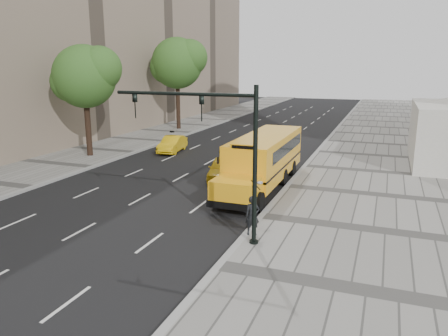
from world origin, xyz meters
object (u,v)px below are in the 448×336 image
(taxi_near, at_px, (222,168))
(tree_b, at_px, (85,76))
(tree_c, at_px, (178,63))
(traffic_signal, at_px, (221,144))
(school_bus, at_px, (264,156))
(pedestrian, at_px, (252,216))
(taxi_far, at_px, (172,144))

(taxi_near, bearing_deg, tree_b, 153.21)
(tree_c, distance_m, traffic_signal, 31.94)
(school_bus, height_order, pedestrian, school_bus)
(tree_b, distance_m, taxi_near, 13.54)
(taxi_far, relative_size, traffic_signal, 0.63)
(pedestrian, height_order, traffic_signal, traffic_signal)
(pedestrian, bearing_deg, taxi_near, 93.88)
(tree_b, height_order, pedestrian, tree_b)
(tree_c, relative_size, traffic_signal, 1.56)
(school_bus, height_order, traffic_signal, traffic_signal)
(taxi_near, bearing_deg, taxi_far, 121.54)
(pedestrian, bearing_deg, tree_b, 121.58)
(pedestrian, xyz_separation_m, traffic_signal, (-1.08, -0.84, 3.11))
(school_bus, bearing_deg, tree_b, 168.63)
(taxi_far, xyz_separation_m, pedestrian, (11.64, -15.36, 0.32))
(school_bus, height_order, taxi_near, school_bus)
(tree_b, xyz_separation_m, taxi_far, (5.04, 4.13, -5.60))
(taxi_far, bearing_deg, tree_c, 105.55)
(school_bus, xyz_separation_m, traffic_signal, (0.69, -9.08, 2.33))
(school_bus, distance_m, taxi_far, 12.22)
(tree_c, xyz_separation_m, taxi_far, (5.03, -11.49, -6.61))
(pedestrian, bearing_deg, taxi_far, 102.68)
(tree_b, height_order, tree_c, tree_c)
(traffic_signal, bearing_deg, taxi_near, 110.64)
(school_bus, relative_size, taxi_near, 2.87)
(school_bus, distance_m, traffic_signal, 9.40)
(school_bus, relative_size, taxi_far, 2.88)
(pedestrian, bearing_deg, tree_c, 97.36)
(tree_b, height_order, taxi_near, tree_b)
(tree_c, relative_size, pedestrian, 6.02)
(tree_b, xyz_separation_m, traffic_signal, (15.60, -12.07, -2.17))
(tree_b, bearing_deg, traffic_signal, -37.74)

